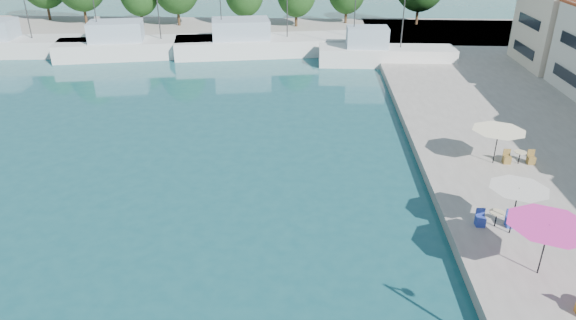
# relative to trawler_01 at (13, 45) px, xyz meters

# --- Properties ---
(quay_far) EXTENTS (90.00, 16.00, 0.60)m
(quay_far) POSITION_rel_trawler_01_xyz_m (25.42, 12.40, -0.77)
(quay_far) COLOR gray
(quay_far) RESTS_ON ground
(trawler_01) EXTENTS (17.66, 6.26, 10.20)m
(trawler_01) POSITION_rel_trawler_01_xyz_m (0.00, 0.00, 0.00)
(trawler_01) COLOR silver
(trawler_01) RESTS_ON ground
(trawler_02) EXTENTS (18.83, 8.59, 10.20)m
(trawler_02) POSITION_rel_trawler_01_xyz_m (14.02, 0.13, -0.00)
(trawler_02) COLOR silver
(trawler_02) RESTS_ON ground
(trawler_03) EXTENTS (20.90, 8.99, 10.20)m
(trawler_03) POSITION_rel_trawler_01_xyz_m (27.30, 2.02, -0.00)
(trawler_03) COLOR silver
(trawler_03) RESTS_ON ground
(trawler_04) EXTENTS (13.69, 3.69, 10.20)m
(trawler_04) POSITION_rel_trawler_01_xyz_m (39.82, -1.91, 0.00)
(trawler_04) COLOR silver
(trawler_04) RESTS_ON ground
(umbrella_pink) EXTENTS (3.34, 3.34, 2.32)m
(umbrella_pink) POSITION_rel_trawler_01_xyz_m (42.28, -36.60, 1.60)
(umbrella_pink) COLOR black
(umbrella_pink) RESTS_ON quay_right
(umbrella_white) EXTENTS (2.64, 2.64, 2.35)m
(umbrella_white) POSITION_rel_trawler_01_xyz_m (42.11, -33.67, 1.63)
(umbrella_white) COLOR black
(umbrella_white) RESTS_ON quay_right
(umbrella_cream) EXTENTS (3.06, 3.06, 2.08)m
(umbrella_cream) POSITION_rel_trawler_01_xyz_m (43.62, -26.15, 1.36)
(umbrella_cream) COLOR black
(umbrella_cream) RESTS_ON quay_right
(cafe_table_02) EXTENTS (1.82, 0.70, 0.76)m
(cafe_table_02) POSITION_rel_trawler_01_xyz_m (41.61, -33.11, -0.18)
(cafe_table_02) COLOR black
(cafe_table_02) RESTS_ON quay_right
(cafe_table_03) EXTENTS (1.82, 0.70, 0.76)m
(cafe_table_03) POSITION_rel_trawler_01_xyz_m (45.09, -26.15, -0.18)
(cafe_table_03) COLOR black
(cafe_table_03) RESTS_ON quay_right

